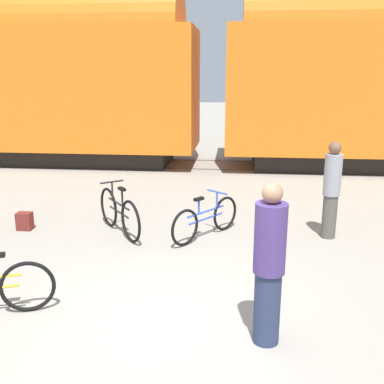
% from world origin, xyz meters
% --- Properties ---
extents(ground_plane, '(80.00, 80.00, 0.00)m').
position_xyz_m(ground_plane, '(0.00, 0.00, 0.00)').
color(ground_plane, gray).
extents(freight_train, '(23.39, 2.90, 5.61)m').
position_xyz_m(freight_train, '(0.00, 9.50, 2.97)').
color(freight_train, black).
rests_on(freight_train, ground_plane).
extents(rail_near, '(35.39, 0.07, 0.01)m').
position_xyz_m(rail_near, '(0.00, 8.79, 0.01)').
color(rail_near, '#4C4238').
rests_on(rail_near, ground_plane).
extents(rail_far, '(35.39, 0.07, 0.01)m').
position_xyz_m(rail_far, '(0.00, 10.22, 0.01)').
color(rail_far, '#4C4238').
rests_on(rail_far, ground_plane).
extents(bicycle_blue, '(1.10, 1.42, 0.81)m').
position_xyz_m(bicycle_blue, '(0.32, 2.92, 0.35)').
color(bicycle_blue, black).
rests_on(bicycle_blue, ground_plane).
extents(bicycle_black, '(1.14, 1.44, 0.95)m').
position_xyz_m(bicycle_black, '(-1.30, 2.96, 0.40)').
color(bicycle_black, black).
rests_on(bicycle_black, ground_plane).
extents(person_in_grey, '(0.30, 0.30, 1.76)m').
position_xyz_m(person_in_grey, '(2.54, 3.15, 0.90)').
color(person_in_grey, '#514C47').
rests_on(person_in_grey, ground_plane).
extents(person_in_purple, '(0.34, 0.34, 1.84)m').
position_xyz_m(person_in_purple, '(1.22, -0.28, 0.93)').
color(person_in_purple, '#283351').
rests_on(person_in_purple, ground_plane).
extents(backpack, '(0.28, 0.20, 0.34)m').
position_xyz_m(backpack, '(-3.16, 2.98, 0.17)').
color(backpack, maroon).
rests_on(backpack, ground_plane).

